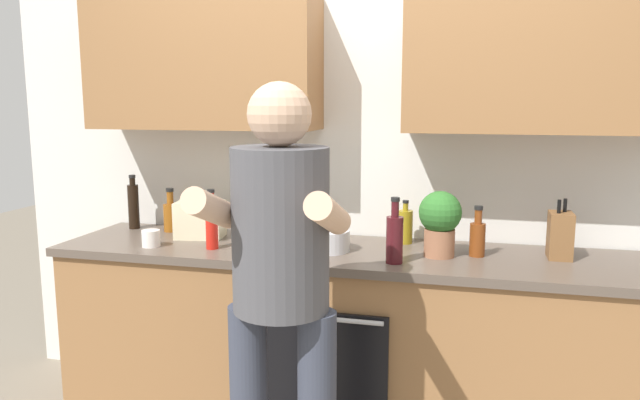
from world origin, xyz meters
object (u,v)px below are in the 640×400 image
at_px(bottle_oil, 405,226).
at_px(grocery_bag_produce, 256,219).
at_px(grocery_bag_rice, 200,220).
at_px(bottle_wine, 395,237).
at_px(bottle_syrup, 171,215).
at_px(potted_herb, 440,220).
at_px(bottle_soy, 134,205).
at_px(mixing_bowl, 327,240).
at_px(person_standing, 281,277).
at_px(cup_coffee, 151,238).
at_px(bottle_vinegar, 477,237).
at_px(knife_block, 560,235).
at_px(bottle_hotsauce, 212,225).

relative_size(bottle_oil, grocery_bag_produce, 0.90).
bearing_deg(grocery_bag_rice, bottle_wine, -13.78).
xyz_separation_m(bottle_syrup, potted_herb, (1.43, -0.18, 0.08)).
distance_m(bottle_soy, mixing_bowl, 1.17).
bearing_deg(person_standing, potted_herb, 55.96).
height_order(bottle_wine, cup_coffee, bottle_wine).
distance_m(bottle_syrup, mixing_bowl, 0.94).
bearing_deg(grocery_bag_produce, person_standing, -64.16).
bearing_deg(person_standing, cup_coffee, 144.86).
xyz_separation_m(bottle_vinegar, grocery_bag_rice, (-1.38, 0.04, 0.00)).
bearing_deg(knife_block, potted_herb, -169.33).
bearing_deg(bottle_hotsauce, knife_block, 7.95).
xyz_separation_m(bottle_soy, potted_herb, (1.66, -0.20, 0.04)).
bearing_deg(bottle_syrup, grocery_bag_rice, -24.09).
bearing_deg(bottle_oil, mixing_bowl, -144.16).
bearing_deg(grocery_bag_rice, bottle_oil, 7.14).
bearing_deg(mixing_bowl, cup_coffee, -171.36).
bearing_deg(bottle_wine, grocery_bag_rice, 166.22).
bearing_deg(bottle_oil, knife_block, -9.60).
xyz_separation_m(bottle_vinegar, knife_block, (0.36, 0.05, 0.02)).
height_order(bottle_wine, potted_herb, potted_herb).
bearing_deg(cup_coffee, knife_block, 7.67).
height_order(bottle_soy, bottle_syrup, bottle_soy).
distance_m(bottle_soy, bottle_syrup, 0.24).
bearing_deg(bottle_syrup, mixing_bowl, -13.00).
bearing_deg(bottle_soy, bottle_hotsauce, -27.99).
bearing_deg(grocery_bag_rice, bottle_syrup, 155.91).
height_order(bottle_syrup, bottle_wine, bottle_wine).
distance_m(person_standing, bottle_syrup, 1.31).
height_order(potted_herb, grocery_bag_produce, potted_herb).
bearing_deg(cup_coffee, person_standing, -35.14).
bearing_deg(bottle_oil, grocery_bag_produce, -166.48).
height_order(bottle_oil, bottle_wine, bottle_wine).
xyz_separation_m(bottle_vinegar, bottle_wine, (-0.35, -0.21, 0.03)).
bearing_deg(mixing_bowl, potted_herb, 2.98).
bearing_deg(bottle_wine, mixing_bowl, 157.41).
distance_m(bottle_soy, grocery_bag_rice, 0.46).
distance_m(bottle_soy, knife_block, 2.18).
distance_m(mixing_bowl, grocery_bag_produce, 0.39).
bearing_deg(bottle_oil, grocery_bag_rice, -172.86).
xyz_separation_m(person_standing, bottle_syrup, (-0.92, 0.93, 0.01)).
height_order(bottle_syrup, knife_block, knife_block).
distance_m(bottle_soy, grocery_bag_produce, 0.78).
relative_size(cup_coffee, potted_herb, 0.29).
distance_m(bottle_oil, potted_herb, 0.29).
xyz_separation_m(bottle_soy, bottle_oil, (1.48, 0.02, -0.04)).
height_order(bottle_vinegar, mixing_bowl, bottle_vinegar).
relative_size(bottle_soy, grocery_bag_rice, 1.25).
xyz_separation_m(bottle_soy, bottle_syrup, (0.23, -0.02, -0.04)).
height_order(knife_block, grocery_bag_produce, knife_block).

